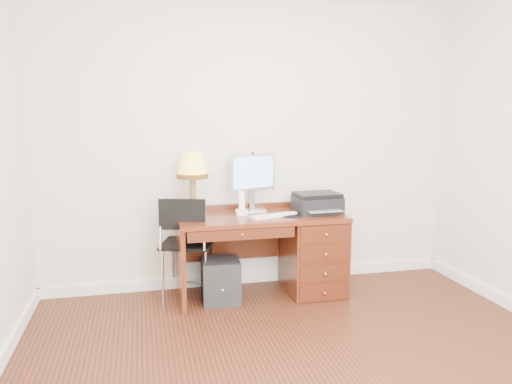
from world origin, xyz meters
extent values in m
plane|color=#37180C|center=(0.00, 0.00, 0.00)|extent=(4.00, 4.00, 0.00)
plane|color=silver|center=(0.00, 1.75, 1.35)|extent=(4.00, 0.00, 4.00)
cube|color=white|center=(0.00, 1.74, 0.05)|extent=(4.00, 0.03, 0.10)
cube|color=#5F2514|center=(0.00, 1.40, 0.73)|extent=(1.50, 0.65, 0.04)
cube|color=#5F2514|center=(0.50, 1.40, 0.35)|extent=(0.50, 0.61, 0.71)
cube|color=#5F2514|center=(-0.73, 1.40, 0.35)|extent=(0.04, 0.61, 0.71)
cube|color=#4B1D0F|center=(-0.24, 1.69, 0.46)|extent=(0.96, 0.03, 0.39)
cube|color=#4B1D0F|center=(-0.24, 1.09, 0.66)|extent=(0.91, 0.03, 0.09)
sphere|color=#BF8C3F|center=(0.50, 1.06, 0.35)|extent=(0.03, 0.03, 0.03)
cube|color=silver|center=(-0.01, 1.60, 0.76)|extent=(0.24, 0.20, 0.01)
cube|color=silver|center=(-0.01, 1.65, 0.85)|extent=(0.05, 0.04, 0.17)
cube|color=silver|center=(-0.01, 1.63, 1.11)|extent=(0.45, 0.17, 0.33)
cube|color=#4C8CF2|center=(-0.01, 1.61, 1.11)|extent=(0.40, 0.13, 0.29)
cube|color=white|center=(0.08, 1.31, 0.76)|extent=(0.42, 0.23, 0.02)
cylinder|color=black|center=(0.27, 1.30, 0.75)|extent=(0.20, 0.20, 0.01)
ellipsoid|color=white|center=(0.27, 1.30, 0.77)|extent=(0.09, 0.06, 0.03)
cube|color=black|center=(0.53, 1.40, 0.82)|extent=(0.43, 0.34, 0.15)
cube|color=black|center=(0.53, 1.40, 0.91)|extent=(0.41, 0.32, 0.04)
cylinder|color=black|center=(-0.60, 1.50, 0.76)|extent=(0.12, 0.12, 0.02)
cone|color=olive|center=(-0.60, 1.50, 0.94)|extent=(0.07, 0.07, 0.34)
cone|color=#FDD450|center=(-0.60, 1.50, 1.22)|extent=(0.28, 0.28, 0.21)
cylinder|color=#593814|center=(-0.60, 1.50, 1.11)|extent=(0.28, 0.28, 0.04)
cube|color=white|center=(-0.17, 1.45, 0.77)|extent=(0.11, 0.11, 0.04)
cube|color=white|center=(-0.17, 1.45, 0.88)|extent=(0.05, 0.07, 0.17)
cylinder|color=black|center=(0.39, 1.48, 0.80)|extent=(0.07, 0.07, 0.09)
cube|color=black|center=(-0.66, 1.50, 0.50)|extent=(0.55, 0.55, 0.03)
cube|color=black|center=(-0.66, 1.29, 0.81)|extent=(0.39, 0.14, 0.27)
cylinder|color=silver|center=(-0.84, 1.69, 0.25)|extent=(0.02, 0.02, 0.50)
cylinder|color=silver|center=(-0.47, 1.69, 0.25)|extent=(0.02, 0.02, 0.50)
cylinder|color=silver|center=(-0.84, 1.31, 0.25)|extent=(0.02, 0.02, 0.50)
cylinder|color=silver|center=(-0.47, 1.31, 0.25)|extent=(0.02, 0.02, 0.50)
cylinder|color=silver|center=(-0.84, 1.29, 0.72)|extent=(0.02, 0.02, 0.44)
cylinder|color=silver|center=(-0.47, 1.29, 0.72)|extent=(0.02, 0.02, 0.44)
cube|color=black|center=(-0.39, 1.32, 0.19)|extent=(0.35, 0.35, 0.38)
camera|label=1|loc=(-1.04, -2.88, 1.69)|focal=35.00mm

